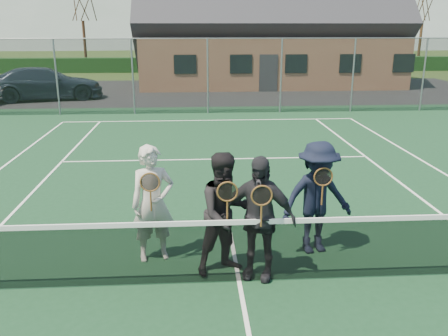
# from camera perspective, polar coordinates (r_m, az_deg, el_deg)

# --- Properties ---
(ground) EXTENTS (220.00, 220.00, 0.00)m
(ground) POSITION_cam_1_polar(r_m,az_deg,el_deg) (26.15, -2.40, 9.09)
(ground) COLOR #2D4318
(ground) RESTS_ON ground
(court_surface) EXTENTS (30.00, 30.00, 0.02)m
(court_surface) POSITION_cam_1_polar(r_m,az_deg,el_deg) (6.89, 1.83, -13.58)
(court_surface) COLOR #14381E
(court_surface) RESTS_ON ground
(tarmac_carpark) EXTENTS (40.00, 12.00, 0.01)m
(tarmac_carpark) POSITION_cam_1_polar(r_m,az_deg,el_deg) (26.37, -11.23, 8.87)
(tarmac_carpark) COLOR black
(tarmac_carpark) RESTS_ON ground
(hedge_row) EXTENTS (40.00, 1.20, 1.10)m
(hedge_row) POSITION_cam_1_polar(r_m,az_deg,el_deg) (38.03, -2.87, 12.32)
(hedge_row) COLOR black
(hedge_row) RESTS_ON ground
(car_c) EXTENTS (5.75, 3.42, 1.56)m
(car_c) POSITION_cam_1_polar(r_m,az_deg,el_deg) (24.93, -20.71, 9.48)
(car_c) COLOR #182331
(car_c) RESTS_ON ground
(court_markings) EXTENTS (11.03, 23.83, 0.01)m
(court_markings) POSITION_cam_1_polar(r_m,az_deg,el_deg) (6.88, 1.83, -13.47)
(court_markings) COLOR white
(court_markings) RESTS_ON court_surface
(tennis_net) EXTENTS (11.68, 0.08, 1.10)m
(tennis_net) POSITION_cam_1_polar(r_m,az_deg,el_deg) (6.64, 1.87, -9.63)
(tennis_net) COLOR slate
(tennis_net) RESTS_ON ground
(perimeter_fence) EXTENTS (30.07, 0.07, 3.02)m
(perimeter_fence) POSITION_cam_1_polar(r_m,az_deg,el_deg) (19.52, -1.98, 10.99)
(perimeter_fence) COLOR slate
(perimeter_fence) RESTS_ON ground
(clubhouse) EXTENTS (15.60, 8.20, 7.70)m
(clubhouse) POSITION_cam_1_polar(r_m,az_deg,el_deg) (30.27, 5.27, 17.66)
(clubhouse) COLOR #9E6B4C
(clubhouse) RESTS_ON ground
(player_a) EXTENTS (0.75, 0.59, 1.80)m
(player_a) POSITION_cam_1_polar(r_m,az_deg,el_deg) (7.22, -8.57, -4.25)
(player_a) COLOR beige
(player_a) RESTS_ON court_surface
(player_b) EXTENTS (1.08, 0.98, 1.80)m
(player_b) POSITION_cam_1_polar(r_m,az_deg,el_deg) (6.77, 0.24, -5.51)
(player_b) COLOR black
(player_b) RESTS_ON court_surface
(player_c) EXTENTS (1.14, 0.78, 1.80)m
(player_c) POSITION_cam_1_polar(r_m,az_deg,el_deg) (6.65, 4.15, -6.00)
(player_c) COLOR #222227
(player_c) RESTS_ON court_surface
(player_d) EXTENTS (1.28, 0.90, 1.80)m
(player_d) POSITION_cam_1_polar(r_m,az_deg,el_deg) (7.51, 11.13, -3.54)
(player_d) COLOR black
(player_d) RESTS_ON court_surface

